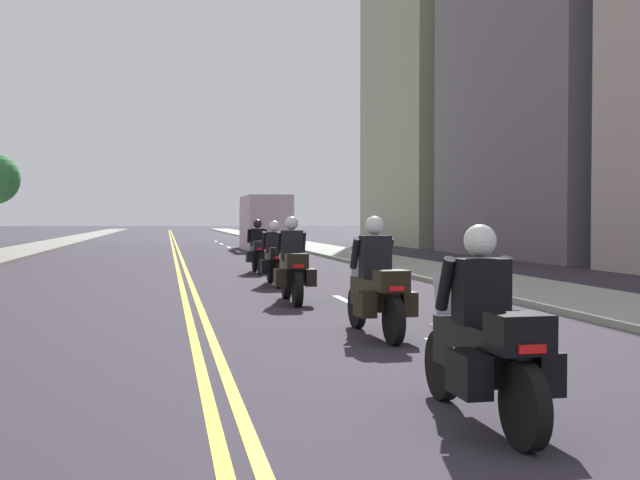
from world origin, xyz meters
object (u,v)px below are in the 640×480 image
Objects in this scene: motorcycle_1 at (377,288)px; parked_truck at (264,225)px; traffic_cone_2 at (384,264)px; motorcycle_0 at (485,344)px; motorcycle_3 at (275,259)px; traffic_cone_0 at (374,267)px; motorcycle_2 at (292,269)px; motorcycle_4 at (258,251)px.

parked_truck reaches higher than motorcycle_1.
motorcycle_1 is 3.12× the size of traffic_cone_2.
parked_truck is (2.63, 35.81, 0.63)m from motorcycle_0.
traffic_cone_0 is at bearing 32.01° from motorcycle_3.
motorcycle_0 is at bearing -94.21° from parked_truck.
traffic_cone_0 is at bearing 72.55° from motorcycle_1.
motorcycle_2 is at bearing -120.23° from traffic_cone_2.
traffic_cone_0 is (2.93, 1.80, -0.32)m from motorcycle_3.
motorcycle_4 is 3.92m from traffic_cone_0.
traffic_cone_0 is at bearing 77.44° from motorcycle_0.
motorcycle_0 is 1.04× the size of motorcycle_4.
motorcycle_2 is 3.49× the size of traffic_cone_0.
motorcycle_2 is 1.05× the size of motorcycle_4.
motorcycle_2 reaches higher than traffic_cone_0.
motorcycle_0 is 15.55m from traffic_cone_2.
traffic_cone_2 is (3.05, 10.54, -0.31)m from motorcycle_1.
motorcycle_1 reaches higher than traffic_cone_2.
traffic_cone_2 is (0.36, 0.23, 0.04)m from traffic_cone_0.
traffic_cone_0 is at bearing -146.82° from traffic_cone_2.
motorcycle_0 is at bearing -91.02° from motorcycle_4.
motorcycle_0 is 35.92m from parked_truck.
parked_truck reaches higher than motorcycle_2.
motorcycle_1 reaches higher than traffic_cone_0.
motorcycle_4 is (0.10, 4.49, 0.02)m from motorcycle_3.
motorcycle_0 is 13.13m from motorcycle_3.
motorcycle_1 is 12.99m from motorcycle_4.
motorcycle_3 is 3.46m from traffic_cone_0.
traffic_cone_0 is (3.13, 5.76, -0.34)m from motorcycle_2.
motorcycle_3 is 0.34× the size of parked_truck.
motorcycle_1 is 10.98m from traffic_cone_2.
traffic_cone_2 is at bearing 32.18° from motorcycle_3.
motorcycle_3 is (-0.24, 8.50, -0.02)m from motorcycle_1.
motorcycle_0 is 0.34× the size of parked_truck.
motorcycle_1 is at bearing 84.37° from motorcycle_0.
motorcycle_1 is at bearing -106.14° from traffic_cone_2.
motorcycle_1 is 0.35× the size of parked_truck.
motorcycle_2 is at bearing 89.46° from motorcycle_0.
motorcycle_0 is at bearing -97.50° from motorcycle_1.
motorcycle_2 reaches higher than motorcycle_3.
motorcycle_0 is 15.25m from traffic_cone_0.
traffic_cone_2 reaches higher than traffic_cone_0.
motorcycle_1 reaches higher than motorcycle_3.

